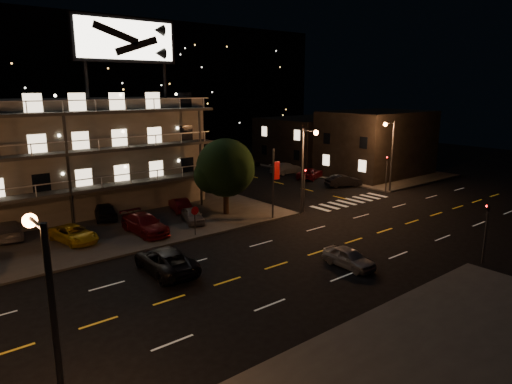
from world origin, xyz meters
TOP-DOWN VIEW (x-y plane):
  - ground at (0.00, 0.00)m, footprint 140.00×140.00m
  - curb_nw at (-14.00, 20.00)m, footprint 44.00×24.00m
  - curb_ne at (30.00, 20.00)m, footprint 16.00×24.00m
  - motel at (-9.94, 23.88)m, footprint 28.00×13.80m
  - side_bldg_front at (29.99, 16.00)m, footprint 14.06×10.00m
  - side_bldg_back at (29.99, 28.00)m, footprint 14.06×12.00m
  - streetlight_nc at (8.50, 7.94)m, footprint 0.44×1.92m
  - streetlight_ne at (22.14, 8.30)m, footprint 1.92×0.44m
  - streetlight_s at (-18.00, -7.94)m, footprint 0.44×1.92m
  - signal_nw at (9.00, 8.50)m, footprint 0.20×0.27m
  - signal_sw at (9.00, -8.50)m, footprint 0.20×0.27m
  - signal_ne at (22.00, 8.50)m, footprint 0.27×0.20m
  - banner_north at (5.09, 8.40)m, footprint 0.83×0.16m
  - stop_sign at (-3.00, 8.57)m, footprint 0.91×0.11m
  - tree at (2.49, 12.17)m, footprint 5.55×5.34m
  - lot_car_2 at (-11.04, 12.95)m, footprint 2.99×4.82m
  - lot_car_3 at (-5.91, 11.51)m, footprint 2.41×5.36m
  - lot_car_4 at (-1.33, 11.70)m, footprint 2.40×3.85m
  - lot_car_7 at (-14.66, 17.01)m, footprint 2.54×4.87m
  - lot_car_8 at (-6.91, 17.50)m, footprint 2.63×4.68m
  - lot_car_9 at (-0.35, 15.66)m, footprint 2.29×4.06m
  - side_car_0 at (20.57, 13.44)m, footprint 4.55×3.01m
  - side_car_1 at (21.04, 19.42)m, footprint 5.45×4.11m
  - side_car_2 at (21.14, 23.99)m, footprint 5.12×2.14m
  - side_car_3 at (20.44, 31.13)m, footprint 3.85×2.40m
  - road_car_east at (1.58, -3.17)m, footprint 1.63×3.83m
  - road_car_west at (-8.21, 3.77)m, footprint 2.82×5.67m

SIDE VIEW (x-z plane):
  - ground at x=0.00m, z-range 0.00..0.00m
  - curb_nw at x=-14.00m, z-range 0.00..0.15m
  - curb_ne at x=30.00m, z-range 0.00..0.15m
  - side_car_3 at x=20.44m, z-range 0.00..1.22m
  - road_car_east at x=1.58m, z-range 0.00..1.29m
  - side_car_1 at x=21.04m, z-range 0.00..1.38m
  - side_car_0 at x=20.57m, z-range 0.00..1.42m
  - side_car_2 at x=21.14m, z-range 0.00..1.48m
  - lot_car_4 at x=-1.33m, z-range 0.15..1.37m
  - road_car_west at x=-8.21m, z-range 0.00..1.54m
  - lot_car_2 at x=-11.04m, z-range 0.15..1.40m
  - lot_car_9 at x=-0.35m, z-range 0.15..1.42m
  - lot_car_7 at x=-14.66m, z-range 0.15..1.50m
  - lot_car_8 at x=-6.91m, z-range 0.15..1.65m
  - lot_car_3 at x=-5.91m, z-range 0.15..1.67m
  - stop_sign at x=-3.00m, z-range 0.41..3.01m
  - signal_nw at x=9.00m, z-range 0.27..4.87m
  - signal_sw at x=9.00m, z-range 0.27..4.87m
  - signal_ne at x=22.00m, z-range 0.27..4.87m
  - banner_north at x=5.09m, z-range 0.23..6.63m
  - side_bldg_back at x=29.99m, z-range 0.00..7.00m
  - side_bldg_front at x=29.99m, z-range 0.00..8.50m
  - tree at x=2.49m, z-range 0.81..7.79m
  - streetlight_nc at x=8.50m, z-range 0.96..8.96m
  - streetlight_ne at x=22.14m, z-range 0.96..8.96m
  - streetlight_s at x=-18.00m, z-range 0.96..8.96m
  - motel at x=-9.94m, z-range -3.71..14.39m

